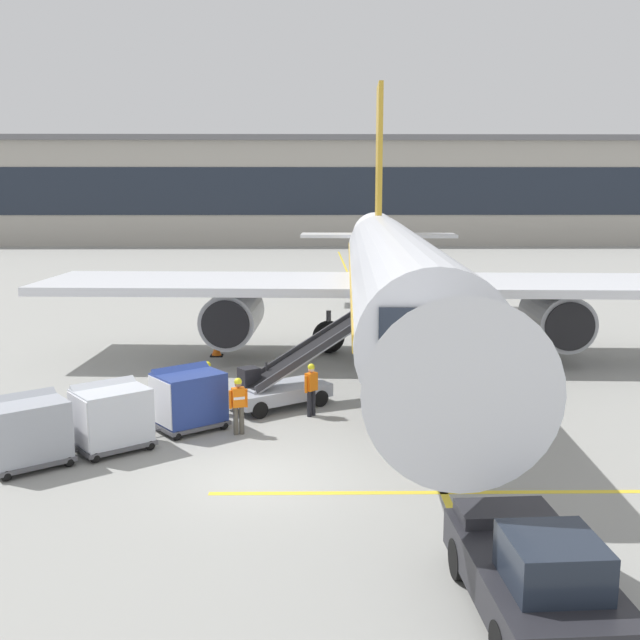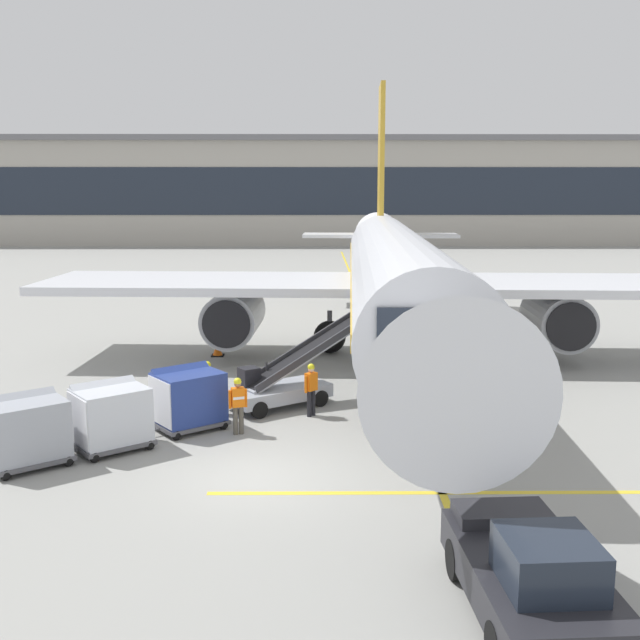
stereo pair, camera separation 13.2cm
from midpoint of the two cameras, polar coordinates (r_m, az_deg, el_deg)
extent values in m
plane|color=gray|center=(19.58, -5.09, -11.91)|extent=(600.00, 600.00, 0.00)
cylinder|color=silver|center=(31.52, 5.56, 3.57)|extent=(5.15, 30.30, 3.71)
cube|color=gold|center=(31.52, 5.56, 3.57)|extent=(5.13, 29.09, 0.45)
cone|color=silver|center=(14.88, 9.52, -3.84)|extent=(3.70, 3.88, 3.53)
cone|color=silver|center=(49.45, 4.30, 6.26)|extent=(3.44, 6.09, 3.16)
cube|color=silver|center=(32.82, -8.46, 2.79)|extent=(14.60, 6.71, 0.36)
cylinder|color=#93969E|center=(32.25, -6.79, 0.31)|extent=(2.49, 4.03, 2.30)
cylinder|color=black|center=(30.30, -7.36, -0.34)|extent=(1.96, 0.21, 1.96)
cube|color=silver|center=(33.74, 19.00, 2.55)|extent=(14.60, 6.71, 0.36)
cylinder|color=#93969E|center=(33.07, 17.46, 0.15)|extent=(2.49, 4.03, 2.30)
cylinder|color=black|center=(31.17, 18.42, -0.48)|extent=(1.96, 0.21, 1.96)
cube|color=gold|center=(47.89, 4.45, 12.11)|extent=(0.45, 3.63, 9.05)
cube|color=silver|center=(47.66, 4.38, 6.46)|extent=(9.84, 2.87, 0.20)
cube|color=#1E2633|center=(17.29, 8.47, 0.02)|extent=(2.68, 1.79, 0.82)
cylinder|color=#47474C|center=(23.09, 6.82, -5.05)|extent=(0.22, 0.22, 1.19)
sphere|color=black|center=(23.25, 6.79, -6.46)|extent=(1.46, 1.46, 1.46)
cylinder|color=#47474C|center=(33.32, 0.55, -0.29)|extent=(0.22, 0.22, 1.19)
sphere|color=black|center=(33.43, 0.55, -1.29)|extent=(1.46, 1.46, 1.46)
cylinder|color=#47474C|center=(33.64, 10.08, -0.34)|extent=(0.22, 0.22, 1.19)
sphere|color=black|center=(33.76, 10.04, -1.34)|extent=(1.46, 1.46, 1.46)
cube|color=#A3A8B2|center=(25.35, -3.32, -5.54)|extent=(3.71, 3.23, 0.44)
cube|color=black|center=(25.05, -5.60, -4.42)|extent=(0.81, 0.80, 0.70)
cylinder|color=#333338|center=(25.36, -4.26, -4.10)|extent=(0.08, 0.08, 0.80)
cube|color=#A3A8B2|center=(25.68, -1.06, -2.49)|extent=(4.52, 3.47, 2.17)
cube|color=black|center=(25.66, -1.06, -2.29)|extent=(4.32, 3.27, 2.02)
cube|color=#333338|center=(25.30, -0.50, -2.40)|extent=(3.99, 2.74, 2.21)
cube|color=#333338|center=(26.01, -1.60, -2.05)|extent=(3.99, 2.74, 2.21)
cylinder|color=black|center=(25.44, -0.15, -5.98)|extent=(0.58, 0.48, 0.56)
cylinder|color=black|center=(26.62, -1.96, -5.26)|extent=(0.58, 0.48, 0.56)
cylinder|color=black|center=(24.22, -4.81, -6.85)|extent=(0.58, 0.48, 0.56)
cylinder|color=black|center=(25.45, -6.49, -6.04)|extent=(0.58, 0.48, 0.56)
cube|color=#515156|center=(23.48, -10.06, -7.70)|extent=(2.56, 2.49, 0.12)
cylinder|color=#4C4C51|center=(22.92, -13.07, -8.29)|extent=(0.60, 0.48, 0.07)
cube|color=navy|center=(23.25, -10.12, -5.80)|extent=(2.42, 2.35, 1.50)
cube|color=navy|center=(23.47, -10.64, -4.34)|extent=(1.97, 1.78, 0.74)
cube|color=silver|center=(22.83, -12.27, -6.17)|extent=(0.90, 1.16, 1.38)
sphere|color=black|center=(23.74, -12.56, -7.74)|extent=(0.30, 0.30, 0.30)
sphere|color=black|center=(22.58, -11.04, -8.63)|extent=(0.30, 0.30, 0.30)
sphere|color=black|center=(24.43, -9.15, -7.11)|extent=(0.30, 0.30, 0.30)
sphere|color=black|center=(23.30, -7.51, -7.92)|extent=(0.30, 0.30, 0.30)
cube|color=#515156|center=(22.21, -15.66, -8.98)|extent=(2.56, 2.49, 0.12)
cylinder|color=#4C4C51|center=(21.77, -18.98, -9.58)|extent=(0.60, 0.48, 0.07)
cube|color=silver|center=(21.96, -15.76, -6.98)|extent=(2.42, 2.35, 1.50)
cube|color=silver|center=(22.19, -16.24, -5.42)|extent=(1.97, 1.78, 0.74)
cube|color=silver|center=(21.64, -18.14, -7.36)|extent=(0.90, 1.16, 1.38)
sphere|color=black|center=(22.56, -18.23, -8.97)|extent=(0.30, 0.30, 0.30)
sphere|color=black|center=(21.35, -16.95, -9.99)|extent=(0.30, 0.30, 0.30)
sphere|color=black|center=(23.11, -14.47, -8.32)|extent=(0.30, 0.30, 0.30)
sphere|color=black|center=(21.93, -13.01, -9.27)|extent=(0.30, 0.30, 0.30)
cube|color=#515156|center=(21.65, -21.42, -9.81)|extent=(2.56, 2.49, 0.12)
cube|color=#9EA3AD|center=(21.40, -21.56, -7.77)|extent=(2.42, 2.35, 1.50)
cube|color=#9EA3AD|center=(21.63, -21.97, -6.15)|extent=(1.97, 1.78, 0.74)
sphere|color=black|center=(20.86, -22.99, -10.86)|extent=(0.30, 0.30, 0.30)
sphere|color=black|center=(22.50, -19.96, -9.12)|extent=(0.30, 0.30, 0.30)
sphere|color=black|center=(21.28, -18.78, -10.16)|extent=(0.30, 0.30, 0.30)
cube|color=#232328|center=(14.04, 15.69, -18.54)|extent=(2.34, 4.51, 0.70)
cube|color=#1E2633|center=(13.06, 17.02, -17.19)|extent=(1.55, 1.62, 0.80)
cube|color=#28282D|center=(15.23, 13.66, -14.11)|extent=(1.84, 1.06, 0.24)
cylinder|color=black|center=(15.61, 17.24, -16.80)|extent=(0.32, 0.77, 0.76)
cylinder|color=black|center=(15.08, 10.36, -17.49)|extent=(0.32, 0.77, 0.76)
cylinder|color=#514C42|center=(24.84, -8.55, -6.14)|extent=(0.15, 0.15, 0.86)
cylinder|color=#514C42|center=(24.98, -8.79, -6.05)|extent=(0.15, 0.15, 0.86)
cube|color=orange|center=(24.72, -8.72, -4.49)|extent=(0.43, 0.44, 0.58)
cube|color=white|center=(24.65, -8.95, -4.54)|extent=(0.24, 0.26, 0.08)
sphere|color=beige|center=(24.62, -8.74, -3.56)|extent=(0.21, 0.21, 0.21)
sphere|color=yellow|center=(24.61, -8.75, -3.41)|extent=(0.23, 0.23, 0.23)
cylinder|color=orange|center=(24.54, -8.39, -4.70)|extent=(0.09, 0.09, 0.56)
cylinder|color=orange|center=(24.93, -9.03, -4.49)|extent=(0.09, 0.09, 0.56)
cylinder|color=#514C42|center=(22.75, -6.16, -7.60)|extent=(0.15, 0.15, 0.86)
cylinder|color=#514C42|center=(22.71, -6.61, -7.64)|extent=(0.15, 0.15, 0.86)
cube|color=orange|center=(22.53, -6.42, -5.88)|extent=(0.44, 0.35, 0.58)
cube|color=white|center=(22.41, -6.35, -5.96)|extent=(0.33, 0.12, 0.08)
sphere|color=#9E7051|center=(22.42, -6.44, -4.87)|extent=(0.21, 0.21, 0.21)
sphere|color=yellow|center=(22.40, -6.44, -4.70)|extent=(0.23, 0.23, 0.23)
cylinder|color=orange|center=(22.59, -5.82, -5.95)|extent=(0.09, 0.09, 0.56)
cylinder|color=orange|center=(22.49, -7.02, -6.04)|extent=(0.09, 0.09, 0.56)
cylinder|color=black|center=(24.28, -0.97, -6.40)|extent=(0.15, 0.15, 0.86)
cylinder|color=black|center=(24.41, -0.68, -6.31)|extent=(0.15, 0.15, 0.86)
cube|color=orange|center=(24.15, -0.83, -4.72)|extent=(0.44, 0.44, 0.58)
cube|color=white|center=(24.24, -1.04, -4.67)|extent=(0.25, 0.25, 0.08)
sphere|color=beige|center=(24.05, -0.83, -3.77)|extent=(0.21, 0.21, 0.21)
sphere|color=yellow|center=(24.03, -0.83, -3.61)|extent=(0.23, 0.23, 0.23)
cylinder|color=orange|center=(24.00, -1.23, -4.93)|extent=(0.09, 0.09, 0.56)
cylinder|color=orange|center=(24.33, -0.43, -4.72)|extent=(0.09, 0.09, 0.56)
cube|color=black|center=(33.23, -8.00, -2.70)|extent=(0.54, 0.54, 0.05)
cone|color=orange|center=(33.17, -8.02, -2.18)|extent=(0.43, 0.43, 0.57)
cylinder|color=white|center=(33.16, -8.02, -2.13)|extent=(0.24, 0.24, 0.07)
cube|color=yellow|center=(32.13, 4.95, -3.12)|extent=(0.20, 110.00, 0.01)
cube|color=yellow|center=(18.93, 10.07, -12.82)|extent=(12.00, 0.20, 0.01)
cube|color=#A8A399|center=(104.74, -2.52, 9.64)|extent=(131.96, 20.47, 13.06)
cube|color=#1E2633|center=(94.46, -2.72, 9.79)|extent=(128.01, 0.10, 5.88)
cube|color=slate|center=(102.87, -2.59, 13.47)|extent=(130.64, 17.40, 0.70)
camera|label=1|loc=(0.07, -90.15, -0.03)|focal=41.95mm
camera|label=2|loc=(0.07, 89.85, 0.03)|focal=41.95mm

